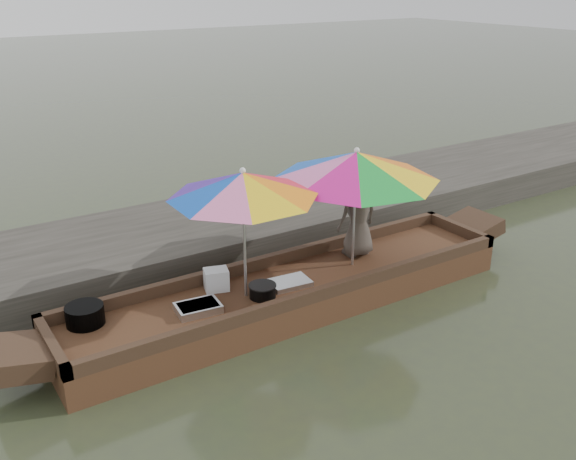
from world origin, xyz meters
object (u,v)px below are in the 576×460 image
charcoal_grill (263,291)px  supply_bag (216,280)px  tray_scallop (290,283)px  umbrella_bow (244,234)px  cooking_pot (85,315)px  umbrella_stern (354,208)px  vendor (358,214)px  boat_hull (292,295)px  tray_crayfish (198,308)px

charcoal_grill → supply_bag: supply_bag is taller
tray_scallop → supply_bag: size_ratio=1.74×
tray_scallop → charcoal_grill: bearing=-168.3°
umbrella_bow → charcoal_grill: bearing=-44.9°
umbrella_bow → cooking_pot: bearing=168.3°
tray_scallop → umbrella_bow: (-0.58, 0.05, 0.74)m
umbrella_stern → cooking_pot: bearing=173.8°
charcoal_grill → vendor: (1.68, 0.37, 0.51)m
boat_hull → vendor: vendor is taller
boat_hull → tray_scallop: tray_scallop is taller
umbrella_bow → vendor: bearing=7.0°
tray_scallop → umbrella_stern: bearing=3.0°
supply_bag → vendor: 2.10m
tray_crayfish → vendor: size_ratio=0.42×
cooking_pot → umbrella_stern: 3.43m
tray_crayfish → supply_bag: size_ratio=1.74×
vendor → tray_crayfish: bearing=7.7°
umbrella_bow → umbrella_stern: size_ratio=0.82×
vendor → umbrella_bow: size_ratio=0.69×
supply_bag → umbrella_stern: umbrella_stern is taller
boat_hull → cooking_pot: 2.46m
tray_scallop → cooking_pot: bearing=169.9°
tray_scallop → supply_bag: (-0.79, 0.38, 0.10)m
charcoal_grill → vendor: vendor is taller
tray_scallop → umbrella_bow: bearing=174.8°
boat_hull → umbrella_bow: (-0.65, 0.00, 0.95)m
boat_hull → vendor: bearing=10.8°
charcoal_grill → cooking_pot: bearing=165.1°
tray_crayfish → tray_scallop: tray_crayfish is taller
tray_scallop → tray_crayfish: bearing=179.8°
tray_crayfish → boat_hull: bearing=2.1°
cooking_pot → charcoal_grill: (1.91, -0.51, -0.04)m
charcoal_grill → supply_bag: size_ratio=1.10×
tray_crayfish → tray_scallop: (1.21, -0.00, -0.01)m
boat_hull → tray_scallop: size_ratio=12.00×
tray_scallop → charcoal_grill: size_ratio=1.59×
umbrella_stern → umbrella_bow: bearing=180.0°
tray_scallop → umbrella_bow: size_ratio=0.29×
tray_scallop → charcoal_grill: charcoal_grill is taller
tray_scallop → charcoal_grill: (-0.43, -0.09, 0.04)m
tray_crayfish → charcoal_grill: charcoal_grill is taller
tray_scallop → umbrella_bow: umbrella_bow is taller
umbrella_bow → umbrella_stern: (1.58, 0.00, 0.00)m
vendor → umbrella_stern: (-0.25, -0.22, 0.19)m
boat_hull → charcoal_grill: size_ratio=19.02×
tray_crayfish → cooking_pot: bearing=159.9°
tray_crayfish → charcoal_grill: size_ratio=1.59×
tray_crayfish → supply_bag: bearing=41.5°
umbrella_stern → charcoal_grill: bearing=-174.4°
tray_crayfish → umbrella_stern: bearing=1.2°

